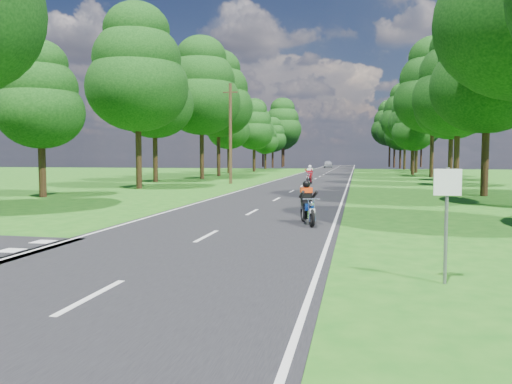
# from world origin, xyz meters

# --- Properties ---
(ground) EXTENTS (160.00, 160.00, 0.00)m
(ground) POSITION_xyz_m (0.00, 0.00, 0.00)
(ground) COLOR #1B5C15
(ground) RESTS_ON ground
(main_road) EXTENTS (7.00, 140.00, 0.02)m
(main_road) POSITION_xyz_m (0.00, 50.00, 0.01)
(main_road) COLOR black
(main_road) RESTS_ON ground
(road_markings) EXTENTS (7.40, 140.00, 0.01)m
(road_markings) POSITION_xyz_m (-0.14, 48.13, 0.02)
(road_markings) COLOR silver
(road_markings) RESTS_ON main_road
(treeline) EXTENTS (40.00, 115.35, 14.78)m
(treeline) POSITION_xyz_m (1.43, 60.06, 8.25)
(treeline) COLOR black
(treeline) RESTS_ON ground
(telegraph_pole) EXTENTS (1.20, 0.26, 8.00)m
(telegraph_pole) POSITION_xyz_m (-6.00, 28.00, 4.07)
(telegraph_pole) COLOR #382616
(telegraph_pole) RESTS_ON ground
(road_sign) EXTENTS (0.45, 0.07, 2.00)m
(road_sign) POSITION_xyz_m (5.50, -2.01, 1.34)
(road_sign) COLOR slate
(road_sign) RESTS_ON ground
(rider_near_blue) EXTENTS (1.03, 1.78, 1.40)m
(rider_near_blue) POSITION_xyz_m (2.46, 4.91, 0.72)
(rider_near_blue) COLOR navy
(rider_near_blue) RESTS_ON main_road
(rider_far_red) EXTENTS (0.74, 1.84, 1.50)m
(rider_far_red) POSITION_xyz_m (0.30, 28.47, 0.77)
(rider_far_red) COLOR maroon
(rider_far_red) RESTS_ON main_road
(distant_car) EXTENTS (1.74, 4.13, 1.40)m
(distant_car) POSITION_xyz_m (-1.58, 87.06, 0.72)
(distant_car) COLOR silver
(distant_car) RESTS_ON main_road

